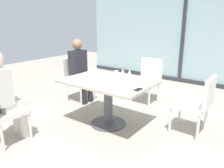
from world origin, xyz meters
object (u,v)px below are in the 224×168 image
Objects in this scene: person_far_left at (80,68)px; wine_glass_5 at (123,72)px; wine_glass_2 at (89,75)px; dining_table_main at (108,91)px; chair_far_right at (197,102)px; wine_glass_1 at (130,73)px; wine_glass_4 at (96,68)px; coffee_cup at (116,74)px; cell_phone_on_table at (138,89)px; chair_far_left at (77,77)px; wine_glass_3 at (101,73)px; chair_near_window at (148,78)px; wine_glass_0 at (132,81)px; person_front_left at (4,92)px.

person_far_left is 1.33m from wine_glass_5.
wine_glass_5 is (0.29, 0.43, 0.00)m from wine_glass_2.
wine_glass_2 reaches higher than dining_table_main.
wine_glass_1 is (-0.91, -0.37, 0.37)m from chair_far_right.
wine_glass_5 is at bearing 4.34° from wine_glass_4.
coffee_cup is (0.07, 0.57, -0.09)m from wine_glass_2.
wine_glass_5 is at bearing -32.41° from coffee_cup.
wine_glass_4 is at bearing -28.60° from person_far_left.
coffee_cup is at bearing 147.59° from wine_glass_5.
dining_table_main is 1.55× the size of chair_far_right.
wine_glass_2 is 1.00× the size of wine_glass_5.
coffee_cup is (-0.23, 0.14, -0.09)m from wine_glass_5.
chair_far_right reaches higher than cell_phone_on_table.
chair_far_left is 1.35m from wine_glass_3.
wine_glass_5 reaches higher than coffee_cup.
person_far_left is 1.07m from coffee_cup.
wine_glass_0 reaches higher than chair_near_window.
coffee_cup is (-1.26, -0.23, 0.28)m from chair_far_right.
coffee_cup is at bearing -169.45° from chair_far_right.
wine_glass_1 is 0.42m from wine_glass_3.
coffee_cup is (0.00, 0.38, -0.09)m from wine_glass_3.
chair_far_right reaches higher than dining_table_main.
chair_far_right is 4.70× the size of wine_glass_5.
wine_glass_3 and wine_glass_5 have the same top height.
cell_phone_on_table is (1.70, -0.65, 0.03)m from person_far_left.
coffee_cup is (-0.05, 0.28, 0.22)m from dining_table_main.
wine_glass_4 is at bearing 144.53° from wine_glass_3.
chair_near_window is at bearing 110.17° from wine_glass_0.
wine_glass_1 is (1.10, 1.34, 0.16)m from person_front_left.
wine_glass_4 is (-0.21, 0.39, 0.00)m from wine_glass_2.
wine_glass_0 is 1.00× the size of wine_glass_4.
wine_glass_0 is 0.16m from cell_phone_on_table.
coffee_cup is at bearing 157.92° from wine_glass_1.
chair_far_right is 6.04× the size of cell_phone_on_table.
cell_phone_on_table is at bearing -67.23° from chair_near_window.
wine_glass_0 is 0.95m from wine_glass_4.
wine_glass_1 reaches higher than coffee_cup.
chair_far_left is 1.93m from cell_phone_on_table.
wine_glass_3 is at bearing 177.92° from cell_phone_on_table.
wine_glass_4 is (0.76, -0.42, 0.16)m from person_far_left.
wine_glass_0 and wine_glass_3 have the same top height.
person_far_left reaches higher than wine_glass_2.
wine_glass_4 is at bearing -25.50° from chair_far_left.
wine_glass_4 reaches higher than chair_far_left.
chair_far_right is at bearing 31.38° from wine_glass_2.
chair_far_left reaches higher than cell_phone_on_table.
wine_glass_2 is 1.28× the size of cell_phone_on_table.
chair_far_left is 0.69× the size of person_front_left.
chair_near_window is 0.69× the size of person_front_left.
chair_far_right is at bearing -33.29° from chair_near_window.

